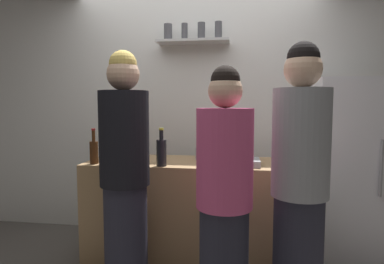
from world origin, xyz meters
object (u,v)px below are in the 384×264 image
object	(u,v)px
person_pink_top	(224,202)
person_grey_hoodie	(299,188)
water_bottle_plastic	(235,149)
refrigerator	(345,169)
wine_bottle_dark_glass	(161,152)
person_blonde	(125,178)
wine_bottle_green_glass	(113,147)
baking_pan	(238,162)
utensil_holder	(201,153)
wine_bottle_amber_glass	(94,151)

from	to	relation	value
person_pink_top	person_grey_hoodie	xyz separation A→B (m)	(0.45, 0.07, 0.08)
water_bottle_plastic	refrigerator	bearing A→B (deg)	11.18
refrigerator	wine_bottle_dark_glass	xyz separation A→B (m)	(-1.54, -0.55, 0.21)
refrigerator	person_blonde	distance (m)	1.94
wine_bottle_green_glass	person_blonde	distance (m)	0.54
person_blonde	person_grey_hoodie	size ratio (longest dim) A/B	1.00
person_pink_top	water_bottle_plastic	bearing A→B (deg)	89.76
baking_pan	utensil_holder	distance (m)	0.39
wine_bottle_dark_glass	water_bottle_plastic	world-z (taller)	wine_bottle_dark_glass
utensil_holder	person_grey_hoodie	size ratio (longest dim) A/B	0.13
wine_bottle_amber_glass	person_pink_top	bearing A→B (deg)	-26.90
refrigerator	baking_pan	distance (m)	1.05
baking_pan	refrigerator	bearing A→B (deg)	24.51
refrigerator	baking_pan	size ratio (longest dim) A/B	4.67
water_bottle_plastic	utensil_holder	bearing A→B (deg)	-177.67
utensil_holder	person_pink_top	size ratio (longest dim) A/B	0.14
wine_bottle_green_glass	person_pink_top	distance (m)	1.17
refrigerator	utensil_holder	bearing A→B (deg)	-170.83
utensil_holder	person_blonde	bearing A→B (deg)	-123.84
baking_pan	utensil_holder	world-z (taller)	utensil_holder
wine_bottle_green_glass	person_grey_hoodie	distance (m)	1.52
utensil_holder	person_blonde	distance (m)	0.82
person_blonde	water_bottle_plastic	bearing A→B (deg)	66.14
water_bottle_plastic	person_grey_hoodie	xyz separation A→B (m)	(0.39, -0.81, -0.12)
baking_pan	person_blonde	xyz separation A→B (m)	(-0.77, -0.45, -0.05)
baking_pan	wine_bottle_dark_glass	xyz separation A→B (m)	(-0.59, -0.12, 0.09)
refrigerator	person_grey_hoodie	distance (m)	1.16
utensil_holder	refrigerator	bearing A→B (deg)	9.17
baking_pan	utensil_holder	size ratio (longest dim) A/B	1.56
baking_pan	wine_bottle_dark_glass	bearing A→B (deg)	-168.64
person_pink_top	refrigerator	bearing A→B (deg)	49.73
utensil_holder	water_bottle_plastic	size ratio (longest dim) A/B	0.98
water_bottle_plastic	person_blonde	bearing A→B (deg)	-137.28
utensil_holder	wine_bottle_dark_glass	size ratio (longest dim) A/B	0.73
refrigerator	water_bottle_plastic	bearing A→B (deg)	-168.82
wine_bottle_dark_glass	wine_bottle_green_glass	bearing A→B (deg)	165.70
refrigerator	wine_bottle_green_glass	xyz separation A→B (m)	(-1.99, -0.44, 0.22)
wine_bottle_dark_glass	person_pink_top	xyz separation A→B (m)	(0.51, -0.53, -0.22)
utensil_holder	person_pink_top	world-z (taller)	person_pink_top
utensil_holder	wine_bottle_dark_glass	distance (m)	0.45
refrigerator	person_grey_hoodie	world-z (taller)	person_grey_hoodie
utensil_holder	wine_bottle_dark_glass	xyz separation A→B (m)	(-0.28, -0.35, 0.06)
water_bottle_plastic	person_blonde	world-z (taller)	person_blonde
person_blonde	wine_bottle_dark_glass	bearing A→B (deg)	85.00
water_bottle_plastic	wine_bottle_dark_glass	bearing A→B (deg)	-147.75
wine_bottle_green_glass	person_pink_top	bearing A→B (deg)	-33.83
refrigerator	person_blonde	world-z (taller)	person_blonde
baking_pan	person_pink_top	distance (m)	0.67
refrigerator	person_grey_hoodie	size ratio (longest dim) A/B	0.92
refrigerator	person_grey_hoodie	bearing A→B (deg)	-119.97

